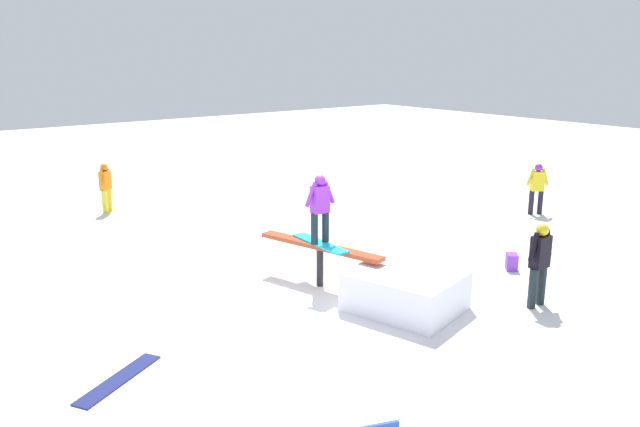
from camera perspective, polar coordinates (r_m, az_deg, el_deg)
The scene contains 9 objects.
ground_plane at distance 12.09m, azimuth 0.00°, elevation -6.60°, with size 60.00×60.00×0.00m, color white.
rail_feature at distance 11.85m, azimuth 0.00°, elevation -3.37°, with size 2.73×0.97×0.84m.
snow_kicker_ramp at distance 10.99m, azimuth 7.80°, elevation -7.03°, with size 1.80×1.50×0.69m, color white.
main_rider_on_rail at distance 11.63m, azimuth 0.00°, elevation 0.23°, with size 1.51×0.68×1.34m.
bystander_black at distance 11.52m, azimuth 19.44°, elevation -4.06°, with size 0.22×0.65×1.52m.
bystander_yellow at distance 18.10m, azimuth 19.24°, elevation 2.39°, with size 0.41×0.59×1.41m.
bystander_orange at distance 18.28m, azimuth -19.02°, elevation 2.47°, with size 0.44×0.53×1.38m.
loose_snowboard_navy at distance 9.27m, azimuth -17.92°, elevation -14.23°, with size 1.51×0.28×0.02m, color navy.
backpack_on_snow at distance 13.47m, azimuth 17.12°, elevation -4.25°, with size 0.30×0.22×0.34m, color purple.
Camera 1 is at (-8.93, 6.87, 4.38)m, focal length 35.00 mm.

